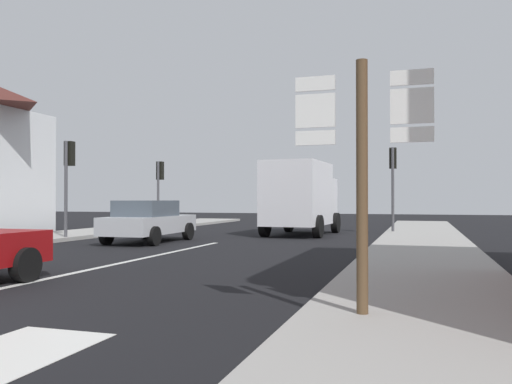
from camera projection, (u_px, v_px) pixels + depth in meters
name	position (u px, v px, depth m)	size (l,w,h in m)	color
ground_plane	(192.00, 248.00, 16.40)	(80.00, 80.00, 0.00)	black
sidewalk_right	(424.00, 261.00, 12.46)	(3.01, 44.00, 0.14)	#9E9B96
lane_centre_stripe	(123.00, 263.00, 12.58)	(0.16, 12.00, 0.01)	silver
sedan_far	(149.00, 221.00, 18.61)	(2.01, 4.22, 1.47)	#B7BABF
delivery_truck	(301.00, 196.00, 22.40)	(2.68, 5.10, 3.05)	silver
route_sign_post	(362.00, 166.00, 6.40)	(1.66, 0.14, 3.20)	brown
traffic_light_near_left	(69.00, 167.00, 19.50)	(0.30, 0.49, 3.65)	#47474C
traffic_light_far_right	(393.00, 170.00, 22.85)	(0.30, 0.49, 3.74)	#47474C
traffic_light_far_left	(160.00, 179.00, 26.30)	(0.30, 0.49, 3.39)	#47474C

